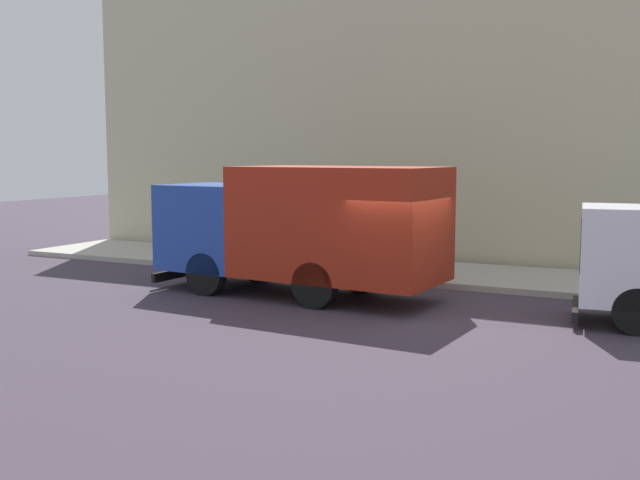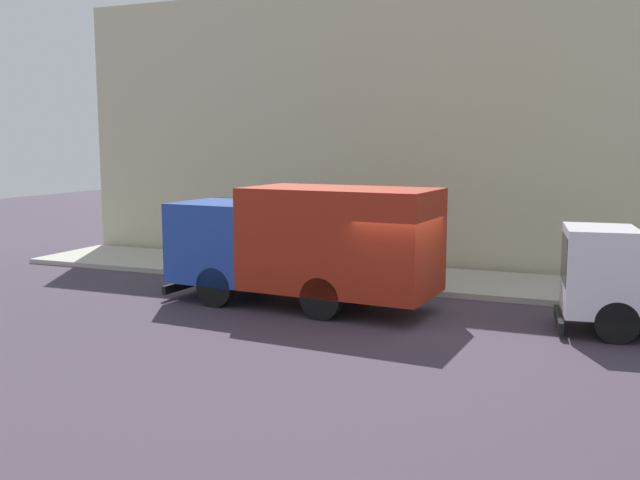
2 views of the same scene
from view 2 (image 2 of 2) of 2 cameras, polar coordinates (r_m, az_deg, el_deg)
The scene contains 8 objects.
ground at distance 17.32m, azimuth 7.40°, elevation -6.63°, with size 80.00×80.00×0.00m, color #403543.
sidewalk at distance 21.98m, azimuth 10.66°, elevation -3.38°, with size 3.83×30.00×0.17m, color #B5B0A2.
building_facade at distance 23.95m, azimuth 12.12°, elevation 8.94°, with size 0.50×30.00×9.68m, color beige.
large_utility_truck at distance 18.51m, azimuth -1.23°, elevation -0.08°, with size 3.07×7.47×3.19m.
pedestrian_walking at distance 24.30m, azimuth 0.90°, elevation 0.11°, with size 0.56×0.56×1.67m.
pedestrian_standing at distance 24.22m, azimuth -5.12°, elevation 0.10°, with size 0.45×0.45×1.67m.
traffic_cone_orange at distance 22.68m, azimuth -7.27°, elevation -1.86°, with size 0.48×0.48×0.69m, color orange.
street_sign_post at distance 20.81m, azimuth 4.27°, elevation 0.71°, with size 0.44×0.08×2.66m.
Camera 2 is at (-16.25, -4.18, 4.31)m, focal length 39.26 mm.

